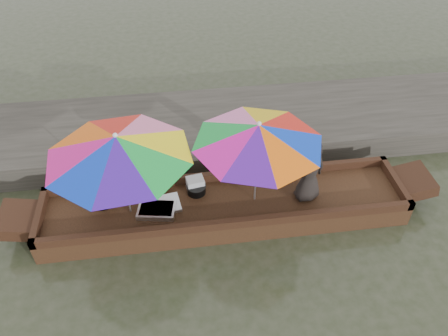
{
  "coord_description": "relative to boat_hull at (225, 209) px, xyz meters",
  "views": [
    {
      "loc": [
        -0.69,
        -4.96,
        5.5
      ],
      "look_at": [
        0.0,
        0.1,
        1.0
      ],
      "focal_mm": 35.0,
      "sensor_mm": 36.0,
      "label": 1
    }
  ],
  "objects": [
    {
      "name": "water",
      "position": [
        0.0,
        0.0,
        -0.17
      ],
      "size": [
        80.0,
        80.0,
        0.0
      ],
      "primitive_type": "plane",
      "color": "#2A321B",
      "rests_on": "ground"
    },
    {
      "name": "dock",
      "position": [
        0.0,
        2.2,
        0.08
      ],
      "size": [
        22.0,
        2.2,
        0.5
      ],
      "primitive_type": "cube",
      "color": "#2D2B26",
      "rests_on": "ground"
    },
    {
      "name": "boat_hull",
      "position": [
        0.0,
        0.0,
        0.0
      ],
      "size": [
        5.96,
        1.2,
        0.35
      ],
      "primitive_type": "cube",
      "color": "black",
      "rests_on": "water"
    },
    {
      "name": "cooking_pot",
      "position": [
        -1.97,
        0.24,
        0.27
      ],
      "size": [
        0.36,
        0.36,
        0.19
      ],
      "primitive_type": "cylinder",
      "color": "black",
      "rests_on": "boat_hull"
    },
    {
      "name": "tray_crayfish",
      "position": [
        -1.11,
        -0.07,
        0.22
      ],
      "size": [
        0.66,
        0.51,
        0.09
      ],
      "primitive_type": "cube",
      "rotation": [
        0.0,
        0.0,
        -0.18
      ],
      "color": "silver",
      "rests_on": "boat_hull"
    },
    {
      "name": "tray_scallop",
      "position": [
        -1.03,
        0.03,
        0.21
      ],
      "size": [
        0.64,
        0.49,
        0.06
      ],
      "primitive_type": "cube",
      "rotation": [
        0.0,
        0.0,
        0.14
      ],
      "color": "silver",
      "rests_on": "boat_hull"
    },
    {
      "name": "charcoal_grill",
      "position": [
        -0.44,
        0.28,
        0.25
      ],
      "size": [
        0.31,
        0.31,
        0.14
      ],
      "primitive_type": "cylinder",
      "color": "black",
      "rests_on": "boat_hull"
    },
    {
      "name": "supply_bag",
      "position": [
        -0.45,
        0.33,
        0.3
      ],
      "size": [
        0.31,
        0.26,
        0.26
      ],
      "primitive_type": "cube",
      "rotation": [
        0.0,
        0.0,
        0.16
      ],
      "color": "silver",
      "rests_on": "boat_hull"
    },
    {
      "name": "vendor",
      "position": [
        1.34,
        -0.06,
        0.75
      ],
      "size": [
        0.65,
        0.51,
        1.15
      ],
      "primitive_type": "imported",
      "rotation": [
        0.0,
        0.0,
        3.43
      ],
      "color": "black",
      "rests_on": "boat_hull"
    },
    {
      "name": "umbrella_bow",
      "position": [
        -1.53,
        0.0,
        0.95
      ],
      "size": [
        2.69,
        2.69,
        1.55
      ],
      "primitive_type": null,
      "rotation": [
        0.0,
        0.0,
        -0.29
      ],
      "color": "yellow",
      "rests_on": "boat_hull"
    },
    {
      "name": "umbrella_stern",
      "position": [
        0.49,
        0.0,
        0.95
      ],
      "size": [
        2.12,
        2.12,
        1.55
      ],
      "primitive_type": null,
      "rotation": [
        0.0,
        0.0,
        0.07
      ],
      "color": "red",
      "rests_on": "boat_hull"
    }
  ]
}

